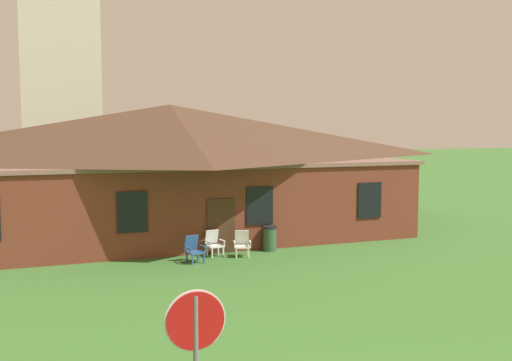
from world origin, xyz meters
TOP-DOWN VIEW (x-y plane):
  - brick_building at (0.00, 19.94)m, footprint 20.47×10.40m
  - dome_tower at (-4.16, 34.42)m, footprint 5.18×5.18m
  - stop_sign at (-3.69, 0.80)m, footprint 0.81×0.07m
  - lawn_chair_by_porch at (-0.48, 13.79)m, footprint 0.73×0.78m
  - lawn_chair_near_door at (0.50, 14.58)m, footprint 0.70×0.74m
  - lawn_chair_left_end at (1.46, 14.12)m, footprint 0.74×0.79m
  - trash_bin at (2.78, 14.64)m, footprint 0.56×0.56m

SIDE VIEW (x-z plane):
  - trash_bin at x=2.78m, z-range 0.01..0.99m
  - lawn_chair_by_porch at x=-0.48m, z-range 0.02..0.98m
  - lawn_chair_near_door at x=0.50m, z-range 0.02..0.98m
  - lawn_chair_left_end at x=1.46m, z-range 0.02..0.98m
  - stop_sign at x=-3.69m, z-range 0.59..3.37m
  - brick_building at x=0.00m, z-range 0.06..5.88m
  - dome_tower at x=-4.16m, z-range -0.83..19.72m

